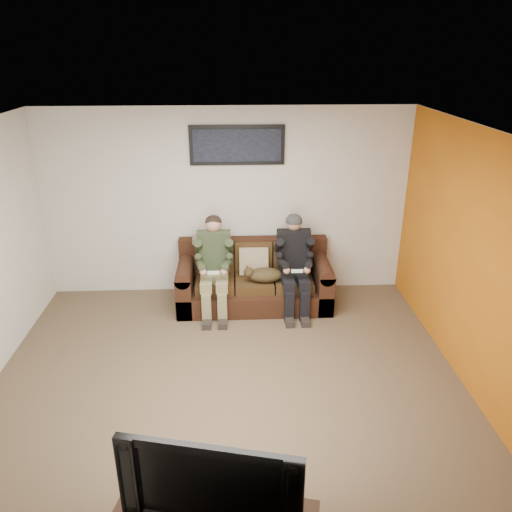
{
  "coord_description": "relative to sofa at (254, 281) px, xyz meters",
  "views": [
    {
      "loc": [
        0.09,
        -4.36,
        3.31
      ],
      "look_at": [
        0.35,
        1.2,
        0.95
      ],
      "focal_mm": 35.0,
      "sensor_mm": 36.0,
      "label": 1
    }
  ],
  "objects": [
    {
      "name": "wall_front",
      "position": [
        -0.35,
        -4.07,
        0.98
      ],
      "size": [
        5.0,
        0.0,
        5.0
      ],
      "primitive_type": "plane",
      "rotation": [
        -1.57,
        0.0,
        0.0
      ],
      "color": "beige",
      "rests_on": "ground"
    },
    {
      "name": "television",
      "position": [
        -0.42,
        -3.77,
        0.45
      ],
      "size": [
        1.18,
        0.41,
        0.68
      ],
      "primitive_type": "imported",
      "rotation": [
        0.0,
        0.0,
        -0.22
      ],
      "color": "black",
      "rests_on": "tv_stand"
    },
    {
      "name": "framed_poster",
      "position": [
        -0.2,
        0.39,
        1.78
      ],
      "size": [
        1.25,
        0.05,
        0.52
      ],
      "color": "black",
      "rests_on": "wall_back"
    },
    {
      "name": "wall_back",
      "position": [
        -0.35,
        0.43,
        0.98
      ],
      "size": [
        5.0,
        0.0,
        5.0
      ],
      "primitive_type": "plane",
      "rotation": [
        1.57,
        0.0,
        0.0
      ],
      "color": "beige",
      "rests_on": "ground"
    },
    {
      "name": "ceiling",
      "position": [
        -0.35,
        -1.82,
        2.28
      ],
      "size": [
        5.0,
        5.0,
        0.0
      ],
      "primitive_type": "plane",
      "rotation": [
        3.14,
        0.0,
        0.0
      ],
      "color": "silver",
      "rests_on": "ground"
    },
    {
      "name": "wall_right",
      "position": [
        2.15,
        -1.82,
        0.98
      ],
      "size": [
        0.0,
        4.5,
        4.5
      ],
      "primitive_type": "plane",
      "rotation": [
        1.57,
        0.0,
        -1.57
      ],
      "color": "beige",
      "rests_on": "ground"
    },
    {
      "name": "throw_pillow",
      "position": [
        0.0,
        0.04,
        0.28
      ],
      "size": [
        0.39,
        0.19,
        0.39
      ],
      "primitive_type": "cube",
      "rotation": [
        -0.21,
        0.0,
        0.0
      ],
      "color": "#9C8766",
      "rests_on": "sofa"
    },
    {
      "name": "floor",
      "position": [
        -0.35,
        -1.82,
        -0.32
      ],
      "size": [
        5.0,
        5.0,
        0.0
      ],
      "primitive_type": "plane",
      "color": "brown",
      "rests_on": "ground"
    },
    {
      "name": "person_left",
      "position": [
        -0.53,
        -0.17,
        0.39
      ],
      "size": [
        0.51,
        0.87,
        1.27
      ],
      "color": "olive",
      "rests_on": "sofa"
    },
    {
      "name": "accent_wall_right",
      "position": [
        2.14,
        -1.82,
        0.98
      ],
      "size": [
        0.0,
        4.5,
        4.5
      ],
      "primitive_type": "plane",
      "rotation": [
        1.57,
        0.0,
        -1.57
      ],
      "color": "#B96112",
      "rests_on": "ground"
    },
    {
      "name": "sofa",
      "position": [
        0.0,
        0.0,
        0.0
      ],
      "size": [
        2.06,
        0.89,
        0.84
      ],
      "color": "#31190E",
      "rests_on": "ground"
    },
    {
      "name": "person_right",
      "position": [
        0.53,
        -0.17,
        0.39
      ],
      "size": [
        0.51,
        0.86,
        1.28
      ],
      "color": "black",
      "rests_on": "sofa"
    },
    {
      "name": "throw_blanket",
      "position": [
        -0.62,
        0.26,
        0.52
      ],
      "size": [
        0.42,
        0.21,
        0.07
      ],
      "primitive_type": "cube",
      "color": "tan",
      "rests_on": "sofa"
    },
    {
      "name": "cat",
      "position": [
        0.12,
        -0.23,
        0.19
      ],
      "size": [
        0.66,
        0.26,
        0.24
      ],
      "color": "#4E3D1E",
      "rests_on": "sofa"
    }
  ]
}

